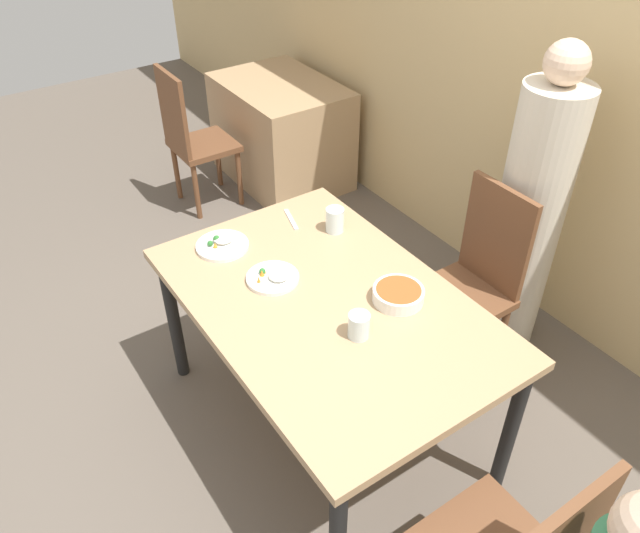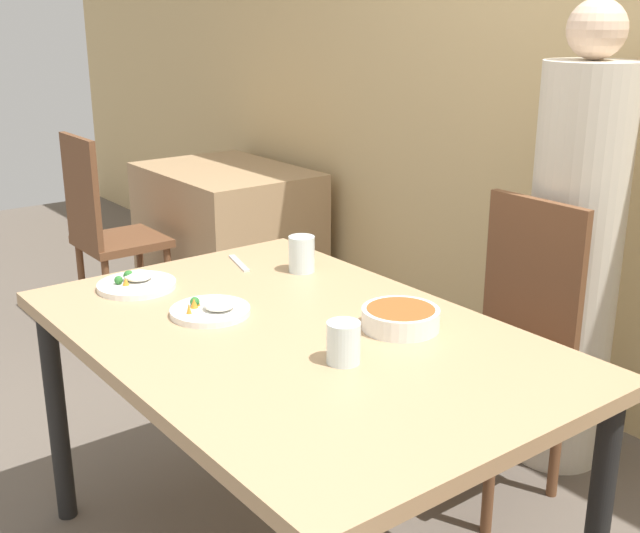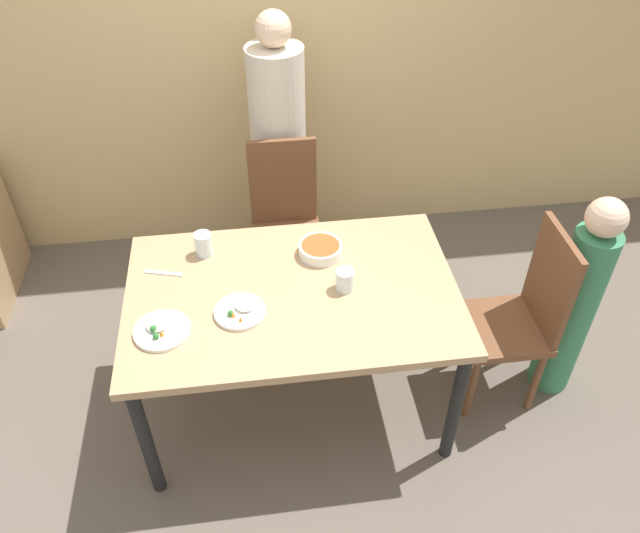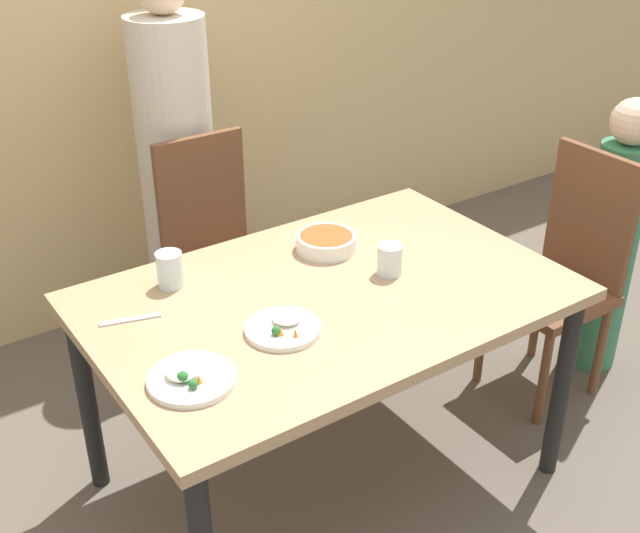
{
  "view_description": "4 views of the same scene",
  "coord_description": "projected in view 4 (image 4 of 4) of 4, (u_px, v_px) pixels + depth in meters",
  "views": [
    {
      "loc": [
        1.55,
        -1.09,
        2.4
      ],
      "look_at": [
        -0.07,
        0.01,
        0.89
      ],
      "focal_mm": 35.0,
      "sensor_mm": 36.0,
      "label": 1
    },
    {
      "loc": [
        1.59,
        -1.13,
        1.58
      ],
      "look_at": [
        0.12,
        -0.0,
        0.98
      ],
      "focal_mm": 45.0,
      "sensor_mm": 36.0,
      "label": 2
    },
    {
      "loc": [
        -0.15,
        -2.03,
        2.66
      ],
      "look_at": [
        0.13,
        0.04,
        0.85
      ],
      "focal_mm": 35.0,
      "sensor_mm": 36.0,
      "label": 3
    },
    {
      "loc": [
        -1.24,
        -1.77,
        2.04
      ],
      "look_at": [
        -0.09,
        -0.1,
        0.93
      ],
      "focal_mm": 45.0,
      "sensor_mm": 36.0,
      "label": 4
    }
  ],
  "objects": [
    {
      "name": "dining_table",
      "position": [
        327.0,
        313.0,
        2.54
      ],
      "size": [
        1.48,
        0.97,
        0.77
      ],
      "color": "tan",
      "rests_on": "ground_plane"
    },
    {
      "name": "plate_rice_child",
      "position": [
        190.0,
        378.0,
        2.09
      ],
      "size": [
        0.24,
        0.24,
        0.05
      ],
      "color": "white",
      "rests_on": "dining_table"
    },
    {
      "name": "person_child",
      "position": [
        610.0,
        244.0,
        3.23
      ],
      "size": [
        0.21,
        0.21,
        1.17
      ],
      "color": "#387F56",
      "rests_on": "ground_plane"
    },
    {
      "name": "chair_adult_spot",
      "position": [
        218.0,
        254.0,
        3.24
      ],
      "size": [
        0.4,
        0.4,
        0.99
      ],
      "color": "brown",
      "rests_on": "ground_plane"
    },
    {
      "name": "wall_back",
      "position": [
        119.0,
        16.0,
        3.32
      ],
      "size": [
        10.0,
        0.06,
        2.7
      ],
      "color": "tan",
      "rests_on": "ground_plane"
    },
    {
      "name": "plate_rice_adult",
      "position": [
        283.0,
        327.0,
        2.3
      ],
      "size": [
        0.22,
        0.22,
        0.05
      ],
      "color": "white",
      "rests_on": "dining_table"
    },
    {
      "name": "person_adult",
      "position": [
        178.0,
        178.0,
        3.37
      ],
      "size": [
        0.32,
        0.32,
        1.6
      ],
      "color": "beige",
      "rests_on": "ground_plane"
    },
    {
      "name": "chair_child_spot",
      "position": [
        564.0,
        271.0,
        3.12
      ],
      "size": [
        0.4,
        0.4,
        0.99
      ],
      "rotation": [
        0.0,
        0.0,
        -1.57
      ],
      "color": "brown",
      "rests_on": "ground_plane"
    },
    {
      "name": "ground_plane",
      "position": [
        326.0,
        475.0,
        2.87
      ],
      "size": [
        10.0,
        10.0,
        0.0
      ],
      "primitive_type": "plane",
      "color": "#60564C"
    },
    {
      "name": "glass_water_tall",
      "position": [
        170.0,
        270.0,
        2.51
      ],
      "size": [
        0.08,
        0.08,
        0.12
      ],
      "color": "silver",
      "rests_on": "dining_table"
    },
    {
      "name": "bowl_curry",
      "position": [
        326.0,
        242.0,
        2.74
      ],
      "size": [
        0.21,
        0.21,
        0.06
      ],
      "color": "white",
      "rests_on": "dining_table"
    },
    {
      "name": "glass_water_short",
      "position": [
        390.0,
        260.0,
        2.58
      ],
      "size": [
        0.08,
        0.08,
        0.1
      ],
      "color": "silver",
      "rests_on": "dining_table"
    },
    {
      "name": "fork_steel",
      "position": [
        130.0,
        320.0,
        2.36
      ],
      "size": [
        0.18,
        0.07,
        0.01
      ],
      "color": "silver",
      "rests_on": "dining_table"
    }
  ]
}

